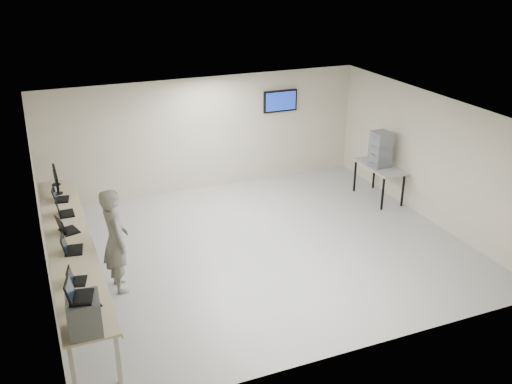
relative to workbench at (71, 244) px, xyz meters
name	(u,v)px	position (x,y,z in m)	size (l,w,h in m)	color
room	(260,182)	(3.62, 0.06, 0.58)	(8.01, 7.01, 2.81)	#AAAAAA
workbench	(71,244)	(0.00, 0.00, 0.00)	(0.76, 6.00, 0.90)	beige
equipment_box	(84,315)	(-0.06, -2.75, 0.33)	(0.43, 0.49, 0.51)	slate
laptop_on_box	(76,294)	(-0.12, -2.75, 0.66)	(0.39, 0.44, 0.30)	black
laptop_0	(85,301)	(0.00, -2.14, 0.14)	(0.37, 0.39, 0.26)	black
laptop_1	(75,279)	(-0.07, -1.46, 0.14)	(0.33, 0.36, 0.25)	black
laptop_2	(70,247)	(-0.04, -0.43, 0.15)	(0.38, 0.43, 0.31)	black
laptop_3	(66,228)	(-0.03, 0.35, 0.15)	(0.41, 0.44, 0.29)	black
laptop_4	(63,211)	(-0.01, 1.12, 0.15)	(0.32, 0.38, 0.30)	black
laptop_5	(59,197)	(-0.02, 1.86, 0.15)	(0.35, 0.40, 0.28)	black
monitor_near	(57,182)	(-0.01, 2.23, 0.33)	(0.19, 0.43, 0.42)	black
monitor_far	(55,174)	(-0.01, 2.75, 0.32)	(0.19, 0.42, 0.42)	black
soldier	(116,240)	(0.72, -0.41, 0.12)	(0.69, 0.45, 1.90)	#5A5B53
side_table	(380,169)	(7.19, 1.23, -0.06)	(0.66, 1.40, 0.84)	#969696
storage_bins	(381,149)	(7.17, 1.23, 0.43)	(0.39, 0.44, 0.83)	slate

